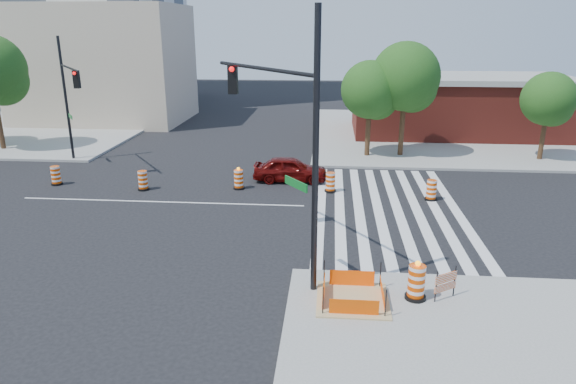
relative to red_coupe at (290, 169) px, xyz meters
name	(u,v)px	position (x,y,z in m)	size (l,w,h in m)	color
ground	(161,202)	(-6.02, -4.06, -0.69)	(120.00, 120.00, 0.00)	black
sidewalk_ne	(455,134)	(11.98, 13.94, -0.62)	(22.00, 22.00, 0.15)	gray
sidewalk_nw	(22,126)	(-24.02, 13.94, -0.62)	(22.00, 22.00, 0.15)	gray
crosswalk_east	(387,208)	(4.93, -4.06, -0.68)	(6.75, 13.50, 0.01)	silver
lane_centerline	(161,202)	(-6.02, -4.06, -0.69)	(14.00, 0.12, 0.01)	silver
excavation_pit	(353,298)	(2.98, -13.06, -0.47)	(2.20, 2.20, 0.90)	tan
brick_storefront	(458,105)	(11.98, 13.94, 1.63)	(16.50, 8.50, 4.60)	maroon
beige_midrise	(104,64)	(-18.02, 17.94, 4.31)	(14.00, 10.00, 10.00)	#C2AC94
red_coupe	(290,169)	(0.00, 0.00, 0.00)	(1.63, 4.05, 1.38)	#540807
signal_pole_se	(284,121)	(0.68, -10.97, 4.60)	(3.98, 5.37, 8.65)	black
signal_pole_nw	(69,90)	(-13.28, 2.14, 3.92)	(3.44, 4.67, 7.50)	black
pit_drum	(416,283)	(4.91, -12.78, -0.01)	(0.65, 0.65, 1.28)	black
barricade	(446,282)	(5.81, -12.70, 0.02)	(0.74, 0.52, 1.02)	#DE4604
tree_north_c	(370,93)	(4.60, 5.91, 3.48)	(3.67, 3.65, 6.21)	#382314
tree_north_d	(406,81)	(6.79, 6.20, 4.24)	(4.32, 4.32, 7.35)	#382314
tree_north_e	(549,102)	(15.48, 5.80, 3.06)	(3.31, 3.29, 5.59)	#382314
median_drum_1	(56,176)	(-12.57, -1.74, -0.21)	(0.60, 0.60, 1.02)	black
median_drum_2	(143,181)	(-7.56, -2.24, -0.21)	(0.60, 0.60, 1.02)	black
median_drum_3	(239,180)	(-2.60, -1.63, -0.20)	(0.60, 0.60, 1.18)	black
median_drum_4	(330,183)	(2.22, -1.74, -0.21)	(0.60, 0.60, 1.02)	black
median_drum_5	(431,191)	(7.18, -2.64, -0.21)	(0.60, 0.60, 1.02)	black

